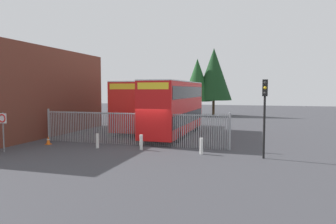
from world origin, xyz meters
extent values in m
plane|color=#3D3D42|center=(0.00, 8.00, 0.00)|extent=(100.00, 100.00, 0.00)
cube|color=brown|center=(-12.18, 1.64, 3.55)|extent=(6.51, 16.22, 7.09)
cylinder|color=gray|center=(-8.00, 0.00, 1.10)|extent=(0.06, 0.06, 2.20)
cylinder|color=gray|center=(-7.86, 0.00, 1.10)|extent=(0.06, 0.06, 2.20)
cylinder|color=gray|center=(-7.72, 0.00, 1.10)|extent=(0.06, 0.06, 2.20)
cylinder|color=gray|center=(-7.58, 0.00, 1.10)|extent=(0.06, 0.06, 2.20)
cylinder|color=gray|center=(-7.44, 0.00, 1.10)|extent=(0.06, 0.06, 2.20)
cylinder|color=gray|center=(-7.30, 0.00, 1.10)|extent=(0.06, 0.06, 2.20)
cylinder|color=gray|center=(-7.16, 0.00, 1.10)|extent=(0.06, 0.06, 2.20)
cylinder|color=gray|center=(-7.02, 0.00, 1.10)|extent=(0.06, 0.06, 2.20)
cylinder|color=gray|center=(-6.88, 0.00, 1.10)|extent=(0.06, 0.06, 2.20)
cylinder|color=gray|center=(-6.74, 0.00, 1.10)|extent=(0.06, 0.06, 2.20)
cylinder|color=gray|center=(-6.60, 0.00, 1.10)|extent=(0.06, 0.06, 2.20)
cylinder|color=gray|center=(-6.46, 0.00, 1.10)|extent=(0.06, 0.06, 2.20)
cylinder|color=gray|center=(-6.32, 0.00, 1.10)|extent=(0.06, 0.06, 2.20)
cylinder|color=gray|center=(-6.18, 0.00, 1.10)|extent=(0.06, 0.06, 2.20)
cylinder|color=gray|center=(-6.04, 0.00, 1.10)|extent=(0.06, 0.06, 2.20)
cylinder|color=gray|center=(-5.90, 0.00, 1.10)|extent=(0.06, 0.06, 2.20)
cylinder|color=gray|center=(-5.76, 0.00, 1.10)|extent=(0.06, 0.06, 2.20)
cylinder|color=gray|center=(-5.62, 0.00, 1.10)|extent=(0.06, 0.06, 2.20)
cylinder|color=gray|center=(-5.48, 0.00, 1.10)|extent=(0.06, 0.06, 2.20)
cylinder|color=gray|center=(-5.34, 0.00, 1.10)|extent=(0.06, 0.06, 2.20)
cylinder|color=gray|center=(-5.20, 0.00, 1.10)|extent=(0.06, 0.06, 2.20)
cylinder|color=gray|center=(-5.06, 0.00, 1.10)|extent=(0.06, 0.06, 2.20)
cylinder|color=gray|center=(-4.92, 0.00, 1.10)|extent=(0.06, 0.06, 2.20)
cylinder|color=gray|center=(-4.78, 0.00, 1.10)|extent=(0.06, 0.06, 2.20)
cylinder|color=gray|center=(-4.64, 0.00, 1.10)|extent=(0.06, 0.06, 2.20)
cylinder|color=gray|center=(-4.50, 0.00, 1.10)|extent=(0.06, 0.06, 2.20)
cylinder|color=gray|center=(-4.36, 0.00, 1.10)|extent=(0.06, 0.06, 2.20)
cylinder|color=gray|center=(-4.22, 0.00, 1.10)|extent=(0.06, 0.06, 2.20)
cylinder|color=gray|center=(-4.08, 0.00, 1.10)|extent=(0.06, 0.06, 2.20)
cylinder|color=gray|center=(-3.94, 0.00, 1.10)|extent=(0.06, 0.06, 2.20)
cylinder|color=gray|center=(-3.80, 0.00, 1.10)|extent=(0.06, 0.06, 2.20)
cylinder|color=gray|center=(-3.66, 0.00, 1.10)|extent=(0.06, 0.06, 2.20)
cylinder|color=gray|center=(-3.52, 0.00, 1.10)|extent=(0.06, 0.06, 2.20)
cylinder|color=gray|center=(-3.38, 0.00, 1.10)|extent=(0.06, 0.06, 2.20)
cylinder|color=gray|center=(-3.24, 0.00, 1.10)|extent=(0.06, 0.06, 2.20)
cylinder|color=gray|center=(-3.10, 0.00, 1.10)|extent=(0.06, 0.06, 2.20)
cylinder|color=gray|center=(-2.96, 0.00, 1.10)|extent=(0.06, 0.06, 2.20)
cylinder|color=gray|center=(-2.82, 0.00, 1.10)|extent=(0.06, 0.06, 2.20)
cylinder|color=gray|center=(-2.68, 0.00, 1.10)|extent=(0.06, 0.06, 2.20)
cylinder|color=gray|center=(-2.54, 0.00, 1.10)|extent=(0.06, 0.06, 2.20)
cylinder|color=gray|center=(-2.40, 0.00, 1.10)|extent=(0.06, 0.06, 2.20)
cylinder|color=gray|center=(-2.26, 0.00, 1.10)|extent=(0.06, 0.06, 2.20)
cylinder|color=gray|center=(-2.12, 0.00, 1.10)|extent=(0.06, 0.06, 2.20)
cylinder|color=gray|center=(-1.98, 0.00, 1.10)|extent=(0.06, 0.06, 2.20)
cylinder|color=gray|center=(-1.84, 0.00, 1.10)|extent=(0.06, 0.06, 2.20)
cylinder|color=gray|center=(-1.70, 0.00, 1.10)|extent=(0.06, 0.06, 2.20)
cylinder|color=gray|center=(-1.56, 0.00, 1.10)|extent=(0.06, 0.06, 2.20)
cylinder|color=gray|center=(-1.42, 0.00, 1.10)|extent=(0.06, 0.06, 2.20)
cylinder|color=gray|center=(-1.28, 0.00, 1.10)|extent=(0.06, 0.06, 2.20)
cylinder|color=gray|center=(-1.14, 0.00, 1.10)|extent=(0.06, 0.06, 2.20)
cylinder|color=gray|center=(-1.00, 0.00, 1.10)|extent=(0.06, 0.06, 2.20)
cylinder|color=gray|center=(-0.86, 0.00, 1.10)|extent=(0.06, 0.06, 2.20)
cylinder|color=gray|center=(-0.72, 0.00, 1.10)|extent=(0.06, 0.06, 2.20)
cylinder|color=gray|center=(-0.58, 0.00, 1.10)|extent=(0.06, 0.06, 2.20)
cylinder|color=gray|center=(-0.44, 0.00, 1.10)|extent=(0.06, 0.06, 2.20)
cylinder|color=gray|center=(-0.30, 0.00, 1.10)|extent=(0.06, 0.06, 2.20)
cylinder|color=gray|center=(-0.16, 0.00, 1.10)|extent=(0.06, 0.06, 2.20)
cylinder|color=gray|center=(-0.02, 0.00, 1.10)|extent=(0.06, 0.06, 2.20)
cylinder|color=gray|center=(0.12, 0.00, 1.10)|extent=(0.06, 0.06, 2.20)
cylinder|color=gray|center=(0.26, 0.00, 1.10)|extent=(0.06, 0.06, 2.20)
cylinder|color=gray|center=(0.40, 0.00, 1.10)|extent=(0.06, 0.06, 2.20)
cylinder|color=gray|center=(0.54, 0.00, 1.10)|extent=(0.06, 0.06, 2.20)
cylinder|color=gray|center=(0.68, 0.00, 1.10)|extent=(0.06, 0.06, 2.20)
cylinder|color=gray|center=(0.82, 0.00, 1.10)|extent=(0.06, 0.06, 2.20)
cylinder|color=gray|center=(0.96, 0.00, 1.10)|extent=(0.06, 0.06, 2.20)
cylinder|color=gray|center=(1.10, 0.00, 1.10)|extent=(0.06, 0.06, 2.20)
cylinder|color=gray|center=(1.24, 0.00, 1.10)|extent=(0.06, 0.06, 2.20)
cylinder|color=gray|center=(1.38, 0.00, 1.10)|extent=(0.06, 0.06, 2.20)
cylinder|color=gray|center=(1.52, 0.00, 1.10)|extent=(0.06, 0.06, 2.20)
cylinder|color=gray|center=(1.66, 0.00, 1.10)|extent=(0.06, 0.06, 2.20)
cylinder|color=gray|center=(1.80, 0.00, 1.10)|extent=(0.06, 0.06, 2.20)
cylinder|color=gray|center=(1.94, 0.00, 1.10)|extent=(0.06, 0.06, 2.20)
cylinder|color=gray|center=(2.08, 0.00, 1.10)|extent=(0.06, 0.06, 2.20)
cylinder|color=gray|center=(2.22, 0.00, 1.10)|extent=(0.06, 0.06, 2.20)
cylinder|color=gray|center=(2.36, 0.00, 1.10)|extent=(0.06, 0.06, 2.20)
cylinder|color=gray|center=(2.50, 0.00, 1.10)|extent=(0.06, 0.06, 2.20)
cylinder|color=gray|center=(2.64, 0.00, 1.10)|extent=(0.06, 0.06, 2.20)
cylinder|color=gray|center=(2.78, 0.00, 1.10)|extent=(0.06, 0.06, 2.20)
cylinder|color=gray|center=(2.92, 0.00, 1.10)|extent=(0.06, 0.06, 2.20)
cylinder|color=gray|center=(3.06, 0.00, 1.10)|extent=(0.06, 0.06, 2.20)
cylinder|color=gray|center=(3.20, 0.00, 1.10)|extent=(0.06, 0.06, 2.20)
cylinder|color=gray|center=(3.34, 0.00, 1.10)|extent=(0.06, 0.06, 2.20)
cylinder|color=gray|center=(3.48, 0.00, 1.10)|extent=(0.06, 0.06, 2.20)
cylinder|color=gray|center=(3.62, 0.00, 1.10)|extent=(0.06, 0.06, 2.20)
cylinder|color=gray|center=(3.76, 0.00, 1.10)|extent=(0.06, 0.06, 2.20)
cylinder|color=gray|center=(3.90, 0.00, 1.10)|extent=(0.06, 0.06, 2.20)
cylinder|color=gray|center=(4.04, 0.00, 1.10)|extent=(0.06, 0.06, 2.20)
cylinder|color=gray|center=(4.18, 0.00, 1.10)|extent=(0.06, 0.06, 2.20)
cylinder|color=gray|center=(4.32, 0.00, 1.10)|extent=(0.06, 0.06, 2.20)
cylinder|color=gray|center=(4.46, 0.00, 1.10)|extent=(0.06, 0.06, 2.20)
cylinder|color=gray|center=(4.60, 0.00, 1.10)|extent=(0.06, 0.06, 2.20)
cylinder|color=gray|center=(4.74, 0.00, 1.10)|extent=(0.06, 0.06, 2.20)
cylinder|color=gray|center=(4.88, 0.00, 1.10)|extent=(0.06, 0.06, 2.20)
cylinder|color=gray|center=(5.02, 0.00, 1.10)|extent=(0.06, 0.06, 2.20)
cylinder|color=gray|center=(5.16, 0.00, 1.10)|extent=(0.06, 0.06, 2.20)
cylinder|color=gray|center=(-1.42, 0.00, 2.12)|extent=(13.17, 0.07, 0.07)
cylinder|color=gray|center=(-8.00, 0.00, 1.18)|extent=(0.14, 0.14, 2.35)
cylinder|color=gray|center=(5.16, 0.00, 1.18)|extent=(0.14, 0.14, 2.35)
cube|color=red|center=(-3.28, 8.05, 2.35)|extent=(2.50, 10.80, 4.00)
cube|color=black|center=(-3.28, 8.05, 1.55)|extent=(2.54, 10.37, 0.90)
cube|color=black|center=(-3.28, 8.05, 3.55)|extent=(2.54, 10.37, 0.90)
cube|color=yellow|center=(-3.28, 2.70, 4.00)|extent=(2.12, 0.12, 0.44)
cube|color=silver|center=(-3.28, 8.05, 4.38)|extent=(2.50, 10.80, 0.08)
cylinder|color=black|center=(-4.38, 4.70, 0.52)|extent=(0.30, 1.04, 1.04)
cylinder|color=black|center=(-2.18, 4.70, 0.52)|extent=(0.30, 1.04, 1.04)
cylinder|color=black|center=(-4.38, 11.02, 0.52)|extent=(0.30, 1.04, 1.04)
cylinder|color=black|center=(-2.18, 11.02, 0.52)|extent=(0.30, 1.04, 1.04)
cube|color=red|center=(0.25, 5.06, 2.35)|extent=(2.50, 10.80, 4.00)
cube|color=black|center=(0.25, 5.06, 1.55)|extent=(2.54, 10.37, 0.90)
cube|color=black|center=(0.25, 5.06, 3.55)|extent=(2.54, 10.37, 0.90)
cube|color=yellow|center=(0.25, -0.29, 4.00)|extent=(2.12, 0.12, 0.44)
cube|color=silver|center=(0.25, 5.06, 4.38)|extent=(2.50, 10.80, 0.08)
cylinder|color=black|center=(-0.85, 1.71, 0.52)|extent=(0.30, 1.04, 1.04)
cylinder|color=black|center=(1.35, 1.71, 0.52)|extent=(0.30, 1.04, 1.04)
cylinder|color=black|center=(-0.85, 8.03, 0.52)|extent=(0.30, 1.04, 1.04)
cylinder|color=black|center=(1.35, 8.03, 0.52)|extent=(0.30, 1.04, 1.04)
cylinder|color=silver|center=(-3.06, -1.71, 0.47)|extent=(0.20, 0.20, 0.95)
cylinder|color=silver|center=(-0.14, -1.47, 0.47)|extent=(0.20, 0.20, 0.95)
cylinder|color=silver|center=(3.69, -1.69, 0.47)|extent=(0.20, 0.20, 0.95)
cube|color=orange|center=(-6.97, -1.45, 0.02)|extent=(0.34, 0.34, 0.04)
cone|color=orange|center=(-6.97, -1.45, 0.32)|extent=(0.28, 0.28, 0.55)
cylinder|color=white|center=(-6.97, -1.45, 0.34)|extent=(0.19, 0.19, 0.07)
cylinder|color=slate|center=(-7.80, -4.47, 1.20)|extent=(0.08, 0.08, 2.40)
cube|color=white|center=(-7.80, -4.52, 2.05)|extent=(0.60, 0.03, 0.60)
torus|color=red|center=(-7.80, -4.53, 2.05)|extent=(0.52, 0.08, 0.52)
cylinder|color=black|center=(7.17, -1.85, 1.70)|extent=(0.12, 0.12, 3.40)
cube|color=black|center=(7.17, -1.85, 3.85)|extent=(0.28, 0.24, 0.90)
sphere|color=#2D2D2D|center=(7.17, -1.98, 4.13)|extent=(0.16, 0.16, 0.16)
sphere|color=yellow|center=(7.17, -1.98, 3.85)|extent=(0.16, 0.16, 0.16)
sphere|color=#2D2D2D|center=(7.17, -1.98, 3.57)|extent=(0.16, 0.16, 0.16)
cylinder|color=#4C3823|center=(-1.71, 24.76, 1.06)|extent=(0.36, 0.36, 2.11)
cone|color=#19471E|center=(-1.71, 24.76, 5.13)|extent=(4.23, 4.23, 6.04)
cylinder|color=#4C3823|center=(0.51, 25.64, 1.13)|extent=(0.36, 0.36, 2.26)
cone|color=#143819|center=(0.51, 25.64, 5.97)|extent=(5.19, 5.19, 7.41)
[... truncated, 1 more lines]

